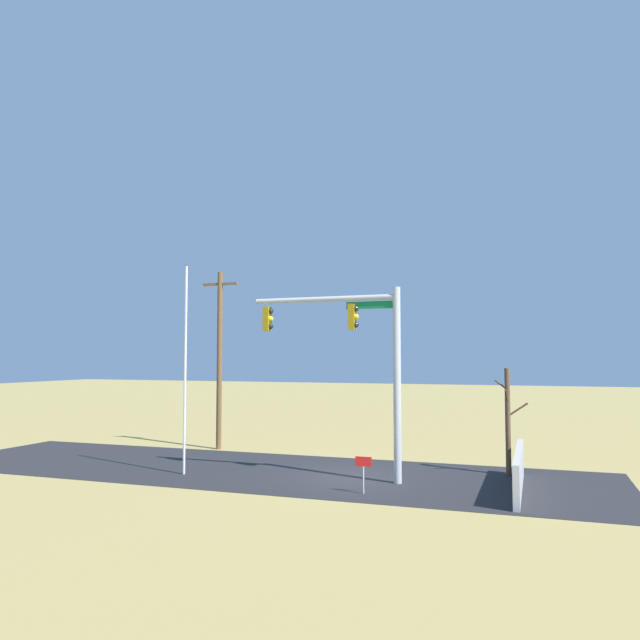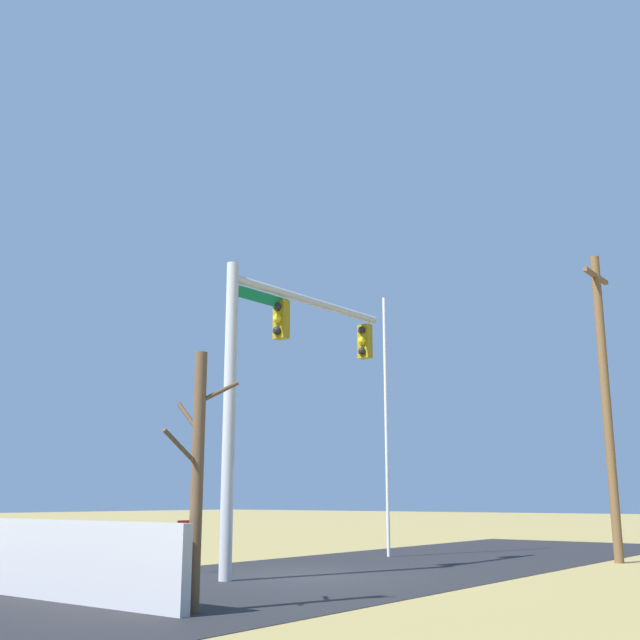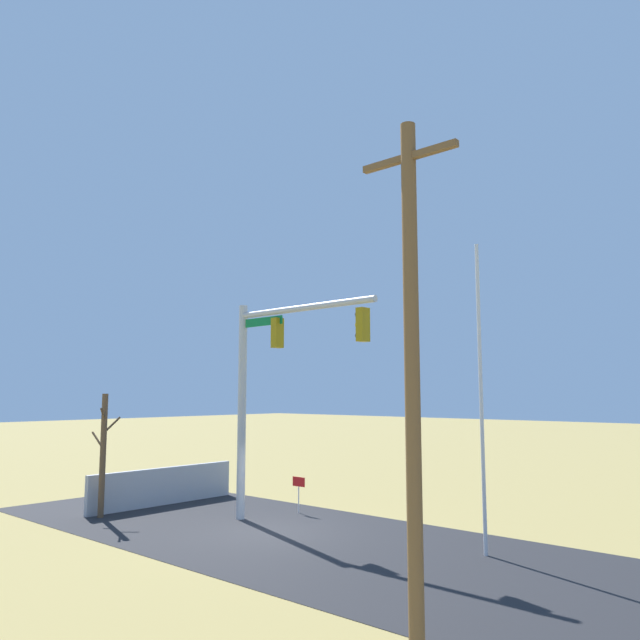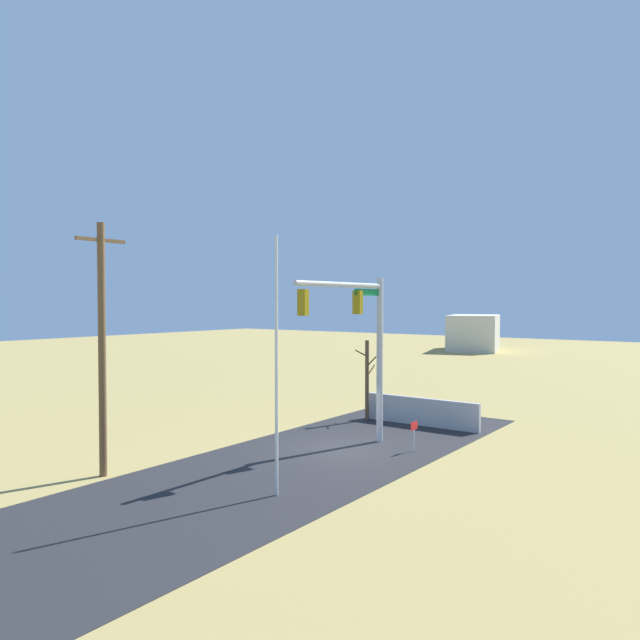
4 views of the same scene
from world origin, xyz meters
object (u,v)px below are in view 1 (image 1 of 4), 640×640
object	(u,v)px
utility_pole	(219,356)
signal_mast	(360,348)
flagpole	(185,369)
open_sign	(363,466)
bare_tree	(508,420)

from	to	relation	value
utility_pole	signal_mast	bearing A→B (deg)	-30.61
flagpole	utility_pole	world-z (taller)	utility_pole
signal_mast	utility_pole	world-z (taller)	utility_pole
flagpole	open_sign	xyz separation A→B (m)	(7.44, -0.95, -3.14)
flagpole	open_sign	world-z (taller)	flagpole
signal_mast	utility_pole	size ratio (longest dim) A/B	0.81
utility_pole	open_sign	bearing A→B (deg)	-37.53
utility_pole	bare_tree	world-z (taller)	utility_pole
signal_mast	utility_pole	xyz separation A→B (m)	(-8.67, 5.13, -0.29)
bare_tree	open_sign	size ratio (longest dim) A/B	3.36
flagpole	open_sign	size ratio (longest dim) A/B	6.63
signal_mast	bare_tree	bearing A→B (deg)	29.26
signal_mast	bare_tree	xyz separation A→B (m)	(5.10, 2.86, -2.74)
open_sign	signal_mast	bearing A→B (deg)	108.50
signal_mast	bare_tree	distance (m)	6.46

